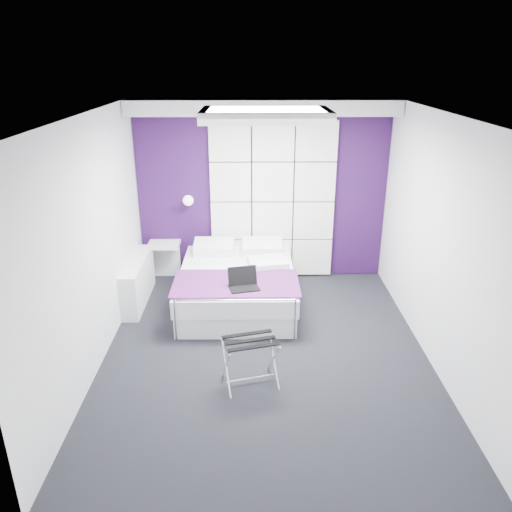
{
  "coord_description": "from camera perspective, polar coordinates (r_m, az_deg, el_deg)",
  "views": [
    {
      "loc": [
        -0.15,
        -4.83,
        3.11
      ],
      "look_at": [
        -0.11,
        0.35,
        1.04
      ],
      "focal_mm": 35.0,
      "sensor_mm": 36.0,
      "label": 1
    }
  ],
  "objects": [
    {
      "name": "accent_wall",
      "position": [
        7.25,
        0.7,
        7.36
      ],
      "size": [
        3.58,
        0.02,
        2.58
      ],
      "primitive_type": "cube",
      "color": "#2B0E3C",
      "rests_on": "wall_back"
    },
    {
      "name": "nightstand",
      "position": [
        7.42,
        -10.48,
        1.32
      ],
      "size": [
        0.46,
        0.35,
        0.05
      ],
      "primitive_type": "cube",
      "color": "white",
      "rests_on": "wall_back"
    },
    {
      "name": "floor",
      "position": [
        5.74,
        1.1,
        -10.97
      ],
      "size": [
        4.4,
        4.4,
        0.0
      ],
      "primitive_type": "plane",
      "color": "black",
      "rests_on": "ground"
    },
    {
      "name": "wall_back",
      "position": [
        7.26,
        0.7,
        7.38
      ],
      "size": [
        3.6,
        0.0,
        3.6
      ],
      "primitive_type": "plane",
      "rotation": [
        1.57,
        0.0,
        0.0
      ],
      "color": "silver",
      "rests_on": "floor"
    },
    {
      "name": "headboard",
      "position": [
        7.24,
        1.9,
        6.26
      ],
      "size": [
        1.8,
        0.08,
        2.3
      ],
      "primitive_type": null,
      "color": "white",
      "rests_on": "wall_back"
    },
    {
      "name": "wall_right",
      "position": [
        5.51,
        20.26,
        1.25
      ],
      "size": [
        0.0,
        4.4,
        4.4
      ],
      "primitive_type": "plane",
      "rotation": [
        1.57,
        0.0,
        -1.57
      ],
      "color": "silver",
      "rests_on": "floor"
    },
    {
      "name": "laptop",
      "position": [
        6.01,
        -1.37,
        -3.06
      ],
      "size": [
        0.35,
        0.25,
        0.25
      ],
      "rotation": [
        0.0,
        0.0,
        0.24
      ],
      "color": "black",
      "rests_on": "bed"
    },
    {
      "name": "wall_left",
      "position": [
        5.41,
        -18.22,
        1.14
      ],
      "size": [
        0.0,
        4.4,
        4.4
      ],
      "primitive_type": "plane",
      "rotation": [
        1.57,
        0.0,
        1.57
      ],
      "color": "silver",
      "rests_on": "floor"
    },
    {
      "name": "luggage_rack",
      "position": [
        5.13,
        -0.67,
        -11.98
      ],
      "size": [
        0.52,
        0.38,
        0.51
      ],
      "rotation": [
        0.0,
        0.0,
        0.26
      ],
      "color": "silver",
      "rests_on": "floor"
    },
    {
      "name": "bed",
      "position": [
        6.67,
        -2.16,
        -3.35
      ],
      "size": [
        1.55,
        1.86,
        0.66
      ],
      "color": "white",
      "rests_on": "floor"
    },
    {
      "name": "skylight",
      "position": [
        5.46,
        1.12,
        15.92
      ],
      "size": [
        1.36,
        0.86,
        0.12
      ],
      "primitive_type": null,
      "color": "white",
      "rests_on": "ceiling"
    },
    {
      "name": "radiator",
      "position": [
        6.91,
        -13.35,
        -2.8
      ],
      "size": [
        0.22,
        1.2,
        0.6
      ],
      "primitive_type": "cube",
      "color": "white",
      "rests_on": "floor"
    },
    {
      "name": "soffit",
      "position": [
        6.8,
        0.79,
        16.68
      ],
      "size": [
        3.58,
        0.5,
        0.2
      ],
      "primitive_type": "cube",
      "color": "white",
      "rests_on": "wall_back"
    },
    {
      "name": "ceiling",
      "position": [
        4.86,
        1.33,
        15.78
      ],
      "size": [
        4.4,
        4.4,
        0.0
      ],
      "primitive_type": "plane",
      "rotation": [
        3.14,
        0.0,
        0.0
      ],
      "color": "white",
      "rests_on": "wall_back"
    },
    {
      "name": "wall_lamp",
      "position": [
        7.2,
        -7.72,
        6.4
      ],
      "size": [
        0.15,
        0.15,
        0.15
      ],
      "primitive_type": "sphere",
      "color": "white",
      "rests_on": "wall_back"
    }
  ]
}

